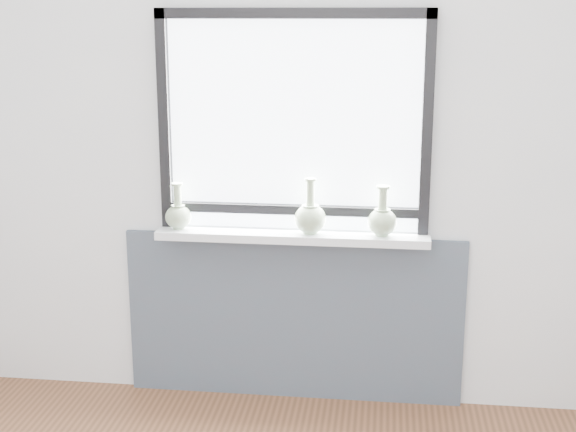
# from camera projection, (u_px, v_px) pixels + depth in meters

# --- Properties ---
(back_wall) EXTENTS (3.60, 0.02, 2.60)m
(back_wall) POSITION_uv_depth(u_px,v_px,m) (295.00, 147.00, 3.86)
(back_wall) COLOR silver
(back_wall) RESTS_ON ground
(apron_panel) EXTENTS (1.70, 0.03, 0.86)m
(apron_panel) POSITION_uv_depth(u_px,v_px,m) (294.00, 318.00, 4.05)
(apron_panel) COLOR #434A57
(apron_panel) RESTS_ON ground
(windowsill) EXTENTS (1.32, 0.18, 0.04)m
(windowsill) POSITION_uv_depth(u_px,v_px,m) (292.00, 236.00, 3.87)
(windowsill) COLOR white
(windowsill) RESTS_ON apron_panel
(window) EXTENTS (1.30, 0.06, 1.05)m
(window) POSITION_uv_depth(u_px,v_px,m) (294.00, 118.00, 3.79)
(window) COLOR black
(window) RESTS_ON windowsill
(vase_a) EXTENTS (0.13, 0.13, 0.23)m
(vase_a) POSITION_uv_depth(u_px,v_px,m) (178.00, 215.00, 3.91)
(vase_a) COLOR #A5C295
(vase_a) RESTS_ON windowsill
(vase_b) EXTENTS (0.15, 0.15, 0.27)m
(vase_b) POSITION_uv_depth(u_px,v_px,m) (310.00, 217.00, 3.83)
(vase_b) COLOR #A5C295
(vase_b) RESTS_ON windowsill
(vase_c) EXTENTS (0.14, 0.14, 0.24)m
(vase_c) POSITION_uv_depth(u_px,v_px,m) (382.00, 220.00, 3.79)
(vase_c) COLOR #A5C295
(vase_c) RESTS_ON windowsill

